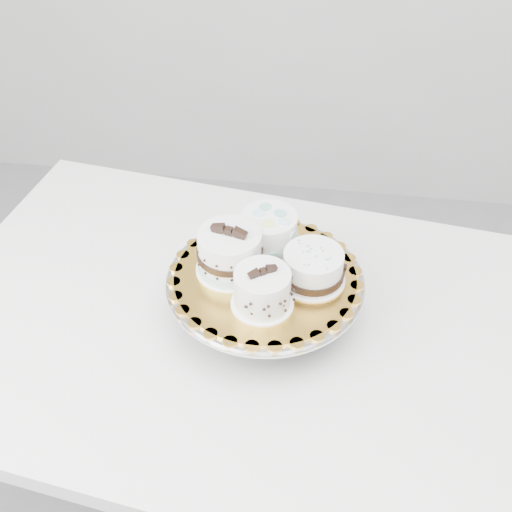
# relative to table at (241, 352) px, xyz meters

# --- Properties ---
(table) EXTENTS (1.21, 0.89, 0.75)m
(table) POSITION_rel_table_xyz_m (0.00, 0.00, 0.00)
(table) COLOR silver
(table) RESTS_ON floor
(cake_stand) EXTENTS (0.34, 0.34, 0.09)m
(cake_stand) POSITION_rel_table_xyz_m (0.04, 0.02, 0.15)
(cake_stand) COLOR gray
(cake_stand) RESTS_ON table
(cake_board) EXTENTS (0.38, 0.38, 0.00)m
(cake_board) POSITION_rel_table_xyz_m (0.04, 0.02, 0.18)
(cake_board) COLOR gold
(cake_board) RESTS_ON cake_stand
(cake_swirl) EXTENTS (0.12, 0.12, 0.08)m
(cake_swirl) POSITION_rel_table_xyz_m (0.04, -0.05, 0.21)
(cake_swirl) COLOR white
(cake_swirl) RESTS_ON cake_board
(cake_banded) EXTENTS (0.13, 0.13, 0.10)m
(cake_banded) POSITION_rel_table_xyz_m (-0.02, 0.03, 0.22)
(cake_banded) COLOR white
(cake_banded) RESTS_ON cake_board
(cake_dots) EXTENTS (0.12, 0.12, 0.07)m
(cake_dots) POSITION_rel_table_xyz_m (0.04, 0.09, 0.22)
(cake_dots) COLOR white
(cake_dots) RESTS_ON cake_board
(cake_ribbon) EXTENTS (0.12, 0.11, 0.06)m
(cake_ribbon) POSITION_rel_table_xyz_m (0.12, 0.02, 0.21)
(cake_ribbon) COLOR white
(cake_ribbon) RESTS_ON cake_board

